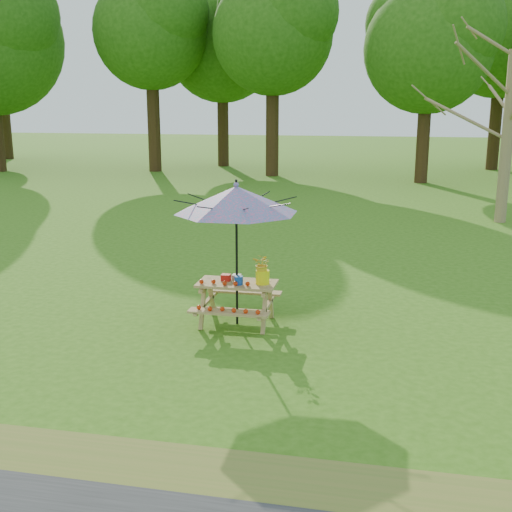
# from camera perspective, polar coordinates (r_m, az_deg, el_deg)

# --- Properties ---
(ground) EXTENTS (120.00, 120.00, 0.00)m
(ground) POSITION_cam_1_polar(r_m,az_deg,el_deg) (8.67, -1.78, -9.30)
(ground) COLOR #376813
(ground) RESTS_ON ground
(drygrass_strip) EXTENTS (120.00, 1.20, 0.01)m
(drygrass_strip) POSITION_cam_1_polar(r_m,az_deg,el_deg) (6.28, -8.10, -18.91)
(drygrass_strip) COLOR olive
(drygrass_strip) RESTS_ON ground
(picnic_table) EXTENTS (1.20, 1.32, 0.67)m
(picnic_table) POSITION_cam_1_polar(r_m,az_deg,el_deg) (9.95, -1.70, -4.26)
(picnic_table) COLOR #A47D4A
(picnic_table) RESTS_ON ground
(patio_umbrella) EXTENTS (2.44, 2.44, 2.25)m
(patio_umbrella) POSITION_cam_1_polar(r_m,az_deg,el_deg) (9.58, -1.76, 5.03)
(patio_umbrella) COLOR black
(patio_umbrella) RESTS_ON ground
(produce_bins) EXTENTS (0.38, 0.44, 0.13)m
(produce_bins) POSITION_cam_1_polar(r_m,az_deg,el_deg) (9.86, -1.97, -2.01)
(produce_bins) COLOR red
(produce_bins) RESTS_ON picnic_table
(tomatoes_row) EXTENTS (0.77, 0.13, 0.07)m
(tomatoes_row) POSITION_cam_1_polar(r_m,az_deg,el_deg) (9.71, -2.82, -2.38)
(tomatoes_row) COLOR red
(tomatoes_row) RESTS_ON picnic_table
(flower_bucket) EXTENTS (0.34, 0.32, 0.47)m
(flower_bucket) POSITION_cam_1_polar(r_m,az_deg,el_deg) (9.70, 0.59, -1.07)
(flower_bucket) COLOR #FFF40D
(flower_bucket) RESTS_ON picnic_table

